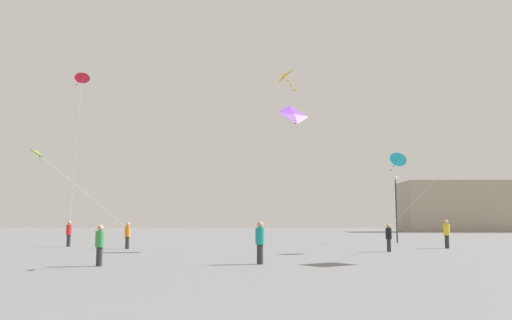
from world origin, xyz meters
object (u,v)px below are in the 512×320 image
object	(u,v)px
person_in_red	(69,232)
person_in_black	(389,236)
person_in_orange	(128,234)
lamppost_east	(396,198)
kite_amber_diamond	(285,77)
kite_crimson_diamond	(82,79)
person_in_yellow	(447,233)
building_left_hall	(471,207)
person_in_green	(100,243)
person_in_teal	(260,241)
kite_lime_diamond	(39,154)
kite_violet_delta	(295,116)
kite_cyan_diamond	(398,159)

from	to	relation	value
person_in_red	person_in_black	world-z (taller)	person_in_red
person_in_orange	lamppost_east	bearing A→B (deg)	-5.81
kite_amber_diamond	kite_crimson_diamond	xyz separation A→B (m)	(-14.87, 15.84, 4.61)
person_in_red	person_in_yellow	world-z (taller)	person_in_yellow
building_left_hall	person_in_green	bearing A→B (deg)	-119.52
person_in_black	kite_amber_diamond	size ratio (longest dim) A/B	0.23
person_in_yellow	lamppost_east	distance (m)	9.78
lamppost_east	person_in_black	bearing A→B (deg)	-104.71
person_in_black	kite_amber_diamond	world-z (taller)	kite_amber_diamond
person_in_orange	person_in_teal	distance (m)	14.66
person_in_black	person_in_orange	world-z (taller)	person_in_orange
person_in_teal	kite_amber_diamond	bearing A→B (deg)	-11.82
person_in_yellow	kite_lime_diamond	distance (m)	25.57
kite_violet_delta	lamppost_east	xyz separation A→B (m)	(8.79, 12.03, -4.63)
person_in_green	building_left_hall	distance (m)	83.01
kite_amber_diamond	kite_lime_diamond	size ratio (longest dim) A/B	1.24
building_left_hall	lamppost_east	distance (m)	54.16
person_in_red	lamppost_east	distance (m)	25.93
person_in_orange	kite_lime_diamond	xyz separation A→B (m)	(-3.75, -4.88, 4.58)
person_in_red	kite_amber_diamond	bearing A→B (deg)	68.45
kite_cyan_diamond	building_left_hall	size ratio (longest dim) A/B	0.18
kite_amber_diamond	building_left_hall	bearing A→B (deg)	64.77
person_in_black	kite_amber_diamond	distance (m)	13.13
kite_crimson_diamond	lamppost_east	size ratio (longest dim) A/B	2.05
person_in_black	person_in_teal	size ratio (longest dim) A/B	0.92
person_in_yellow	kite_crimson_diamond	xyz separation A→B (m)	(-25.53, 2.42, 11.32)
building_left_hall	lamppost_east	xyz separation A→B (m)	(-24.02, -48.54, -0.69)
kite_crimson_diamond	person_in_orange	bearing A→B (deg)	-38.16
kite_amber_diamond	person_in_teal	bearing A→B (deg)	162.16
kite_lime_diamond	kite_violet_delta	bearing A→B (deg)	14.09
kite_lime_diamond	lamppost_east	world-z (taller)	kite_lime_diamond
kite_amber_diamond	kite_cyan_diamond	bearing A→B (deg)	53.09
person_in_black	kite_cyan_diamond	size ratio (longest dim) A/B	0.36
kite_amber_diamond	kite_lime_diamond	distance (m)	15.59
person_in_yellow	person_in_teal	size ratio (longest dim) A/B	1.07
kite_violet_delta	lamppost_east	world-z (taller)	kite_violet_delta
kite_crimson_diamond	person_in_teal	bearing A→B (deg)	-48.27
person_in_orange	kite_amber_diamond	xyz separation A→B (m)	(9.96, -11.98, 6.79)
person_in_orange	lamppost_east	size ratio (longest dim) A/B	0.30
person_in_orange	person_in_teal	world-z (taller)	person_in_teal
kite_cyan_diamond	kite_crimson_diamond	distance (m)	23.68
person_in_teal	kite_violet_delta	distance (m)	12.87
person_in_teal	kite_cyan_diamond	bearing A→B (deg)	53.90
building_left_hall	lamppost_east	world-z (taller)	building_left_hall
kite_crimson_diamond	kite_cyan_diamond	bearing A→B (deg)	-18.07
kite_amber_diamond	lamppost_east	bearing A→B (deg)	67.18
person_in_black	building_left_hall	world-z (taller)	building_left_hall
person_in_teal	kite_lime_diamond	bearing A→B (deg)	157.93
person_in_green	kite_lime_diamond	distance (m)	11.24
person_in_green	kite_cyan_diamond	world-z (taller)	kite_cyan_diamond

